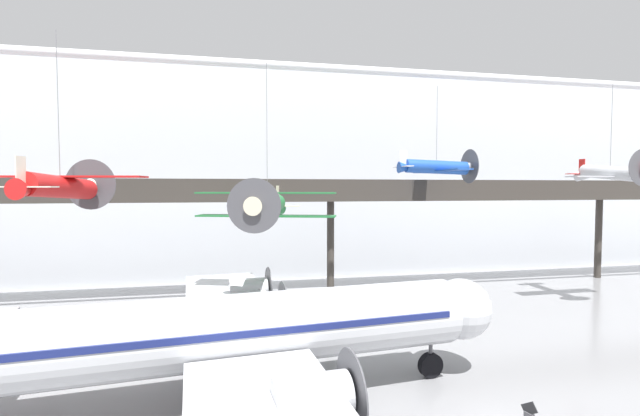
% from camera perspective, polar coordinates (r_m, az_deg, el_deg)
% --- Properties ---
extents(hangar_back_wall, '(140.00, 3.00, 22.91)m').
position_cam_1_polar(hangar_back_wall, '(47.99, -0.56, 4.58)').
color(hangar_back_wall, silver).
rests_on(hangar_back_wall, ground).
extents(mezzanine_walkway, '(110.00, 3.20, 10.65)m').
position_cam_1_polar(mezzanine_walkway, '(39.79, 1.74, 1.38)').
color(mezzanine_walkway, '#38332D').
rests_on(mezzanine_walkway, ground).
extents(ceiling_truss_beam, '(120.00, 0.60, 0.60)m').
position_cam_1_polar(ceiling_truss_beam, '(33.85, 4.77, 17.90)').
color(ceiling_truss_beam, silver).
extents(airliner_silver_main, '(28.19, 32.12, 9.63)m').
position_cam_1_polar(airliner_silver_main, '(20.27, -12.67, -15.94)').
color(airliner_silver_main, silver).
rests_on(airliner_silver_main, ground).
extents(suspended_plane_blue_trainer, '(6.68, 8.20, 8.13)m').
position_cam_1_polar(suspended_plane_blue_trainer, '(37.47, 15.26, 5.25)').
color(suspended_plane_blue_trainer, '#1E4CAD').
extents(suspended_plane_silver_racer, '(8.10, 6.63, 8.39)m').
position_cam_1_polar(suspended_plane_silver_racer, '(42.89, 34.21, 3.87)').
color(suspended_plane_silver_racer, silver).
extents(suspended_plane_red_highwing, '(8.84, 7.28, 9.78)m').
position_cam_1_polar(suspended_plane_red_highwing, '(27.10, -31.34, 2.54)').
color(suspended_plane_red_highwing, red).
extents(suspended_plane_green_biplane, '(9.27, 7.85, 11.08)m').
position_cam_1_polar(suspended_plane_green_biplane, '(28.91, -7.04, 0.10)').
color(suspended_plane_green_biplane, '#1E6B33').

